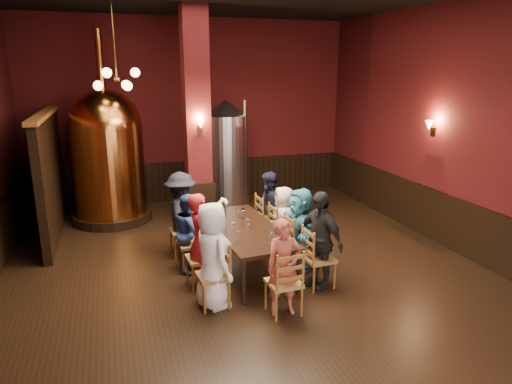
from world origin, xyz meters
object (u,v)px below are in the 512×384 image
object	(u,v)px
person_1	(200,241)
person_2	(190,232)
dining_table	(245,231)
rose_vase	(224,204)
person_0	(212,256)
copper_kettle	(108,155)
steel_vessel	(226,155)

from	to	relation	value
person_1	person_2	world-z (taller)	person_1
dining_table	person_1	world-z (taller)	person_1
person_2	rose_vase	bearing A→B (deg)	-41.55
person_0	person_1	world-z (taller)	person_0
person_0	rose_vase	xyz separation A→B (m)	(0.62, 1.83, 0.18)
person_0	person_1	size ratio (longest dim) A/B	1.03
person_1	rose_vase	distance (m)	1.35
person_0	copper_kettle	world-z (taller)	copper_kettle
person_1	rose_vase	xyz separation A→B (m)	(0.66, 1.16, 0.20)
person_1	copper_kettle	xyz separation A→B (m)	(-1.27, 3.79, 0.74)
person_0	rose_vase	distance (m)	1.94
copper_kettle	rose_vase	size ratio (longest dim) A/B	13.22
person_1	steel_vessel	bearing A→B (deg)	-17.08
person_1	copper_kettle	world-z (taller)	copper_kettle
steel_vessel	rose_vase	size ratio (longest dim) A/B	8.46
dining_table	rose_vase	size ratio (longest dim) A/B	7.97
copper_kettle	rose_vase	bearing A→B (deg)	-53.78
steel_vessel	dining_table	bearing A→B (deg)	-99.30
copper_kettle	steel_vessel	size ratio (longest dim) A/B	1.56
steel_vessel	person_0	bearing A→B (deg)	-106.59
person_0	person_2	world-z (taller)	person_0
copper_kettle	dining_table	bearing A→B (deg)	-58.38
steel_vessel	rose_vase	bearing A→B (deg)	-105.24
dining_table	steel_vessel	bearing A→B (deg)	77.23
person_2	copper_kettle	xyz separation A→B (m)	(-1.23, 3.13, 0.83)
person_0	rose_vase	world-z (taller)	person_0
person_1	copper_kettle	distance (m)	4.06
person_0	person_1	bearing A→B (deg)	-11.07
person_2	person_0	bearing A→B (deg)	-163.82
dining_table	person_0	size ratio (longest dim) A/B	1.60
dining_table	steel_vessel	world-z (taller)	steel_vessel
dining_table	person_1	size ratio (longest dim) A/B	1.64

